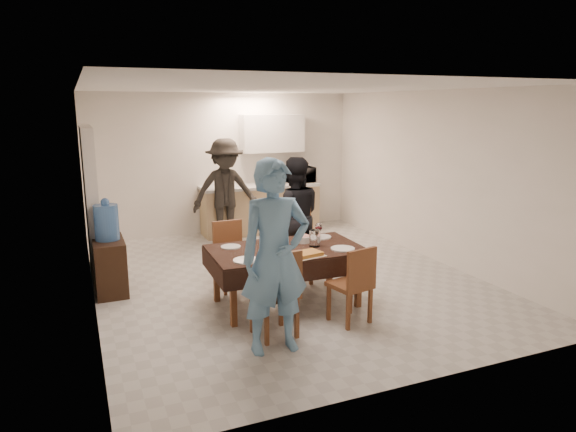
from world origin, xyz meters
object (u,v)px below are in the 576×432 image
at_px(person_near, 275,257).
at_px(person_kitchen, 226,191).
at_px(microwave, 300,175).
at_px(console, 110,266).
at_px(dining_table, 286,251).
at_px(savoury_tart, 307,254).
at_px(water_jug, 107,222).
at_px(person_far, 294,216).
at_px(wine_bottle, 281,234).
at_px(water_pitcher, 315,238).

relative_size(person_near, person_kitchen, 1.05).
bearing_deg(microwave, console, 31.71).
relative_size(dining_table, savoury_tart, 5.02).
bearing_deg(person_near, dining_table, 63.97).
distance_m(water_jug, microwave, 4.35).
bearing_deg(savoury_tart, person_far, 72.53).
distance_m(dining_table, person_far, 1.20).
bearing_deg(dining_table, person_far, 63.82).
height_order(wine_bottle, person_near, person_near).
bearing_deg(person_far, microwave, -99.65).
bearing_deg(wine_bottle, water_pitcher, -14.04).
xyz_separation_m(console, wine_bottle, (1.89, -1.21, 0.52)).
xyz_separation_m(person_far, person_kitchen, (-0.41, 2.05, 0.07)).
relative_size(console, person_near, 0.40).
xyz_separation_m(microwave, person_near, (-2.31, -4.60, -0.11)).
distance_m(dining_table, water_pitcher, 0.38).
xyz_separation_m(dining_table, person_near, (-0.55, -1.05, 0.28)).
relative_size(water_jug, water_pitcher, 2.24).
distance_m(water_pitcher, savoury_tart, 0.42).
relative_size(person_far, person_kitchen, 0.92).
relative_size(wine_bottle, water_pitcher, 1.62).
bearing_deg(water_pitcher, person_far, 79.70).
height_order(water_pitcher, savoury_tart, water_pitcher).
relative_size(dining_table, water_pitcher, 9.07).
xyz_separation_m(console, microwave, (3.70, 2.29, 0.71)).
bearing_deg(water_pitcher, console, 150.16).
xyz_separation_m(wine_bottle, person_kitchen, (0.19, 3.05, 0.04)).
xyz_separation_m(savoury_tart, person_kitchen, (0.04, 3.48, 0.18)).
relative_size(microwave, person_kitchen, 0.29).
xyz_separation_m(console, person_far, (2.49, -0.21, 0.49)).
height_order(water_pitcher, microwave, microwave).
bearing_deg(person_far, wine_bottle, 75.21).
bearing_deg(wine_bottle, person_kitchen, 86.44).
bearing_deg(console, wine_bottle, -32.70).
distance_m(console, wine_bottle, 2.31).
bearing_deg(dining_table, savoury_tart, -73.79).
bearing_deg(console, water_pitcher, -29.84).
distance_m(savoury_tart, person_kitchen, 3.48).
bearing_deg(water_jug, dining_table, -33.08).
distance_m(water_jug, wine_bottle, 2.25).
xyz_separation_m(water_pitcher, person_near, (-0.90, -1.00, 0.15)).
bearing_deg(console, person_kitchen, 41.44).
bearing_deg(person_far, person_near, 78.52).
xyz_separation_m(microwave, person_far, (-1.21, -2.50, -0.22)).
height_order(water_jug, water_pitcher, water_jug).
bearing_deg(wine_bottle, dining_table, -45.00).
distance_m(microwave, person_near, 5.15).
height_order(wine_bottle, water_pitcher, wine_bottle).
bearing_deg(person_far, person_kitchen, -62.51).
bearing_deg(savoury_tart, microwave, 67.10).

